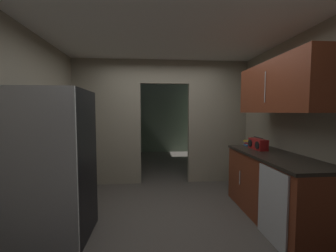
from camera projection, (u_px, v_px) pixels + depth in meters
ground at (168, 219)px, 2.96m from camera, size 20.00×20.00×0.00m
kitchen_overhead_slab at (166, 41)px, 3.26m from camera, size 4.06×7.17×0.06m
kitchen_partition at (161, 119)px, 4.44m from camera, size 3.66×0.12×2.60m
adjoining_room_shell at (158, 119)px, 6.78m from camera, size 3.66×3.54×2.60m
kitchen_flank_left at (0, 132)px, 2.27m from camera, size 0.10×4.09×2.60m
kitchen_flank_right at (323, 130)px, 2.57m from camera, size 0.10×4.09×2.60m
refrigerator at (53, 166)px, 2.45m from camera, size 0.81×0.79×1.78m
lower_cabinet_run at (274, 187)px, 2.92m from camera, size 0.68×1.75×0.93m
dishwasher at (272, 206)px, 2.41m from camera, size 0.02×0.56×0.87m
upper_cabinet_counterside at (278, 87)px, 2.83m from camera, size 0.36×1.58×0.70m
boombox at (258, 144)px, 3.30m from camera, size 0.15×0.37×0.20m
book_stack at (249, 143)px, 3.67m from camera, size 0.16×0.18×0.10m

